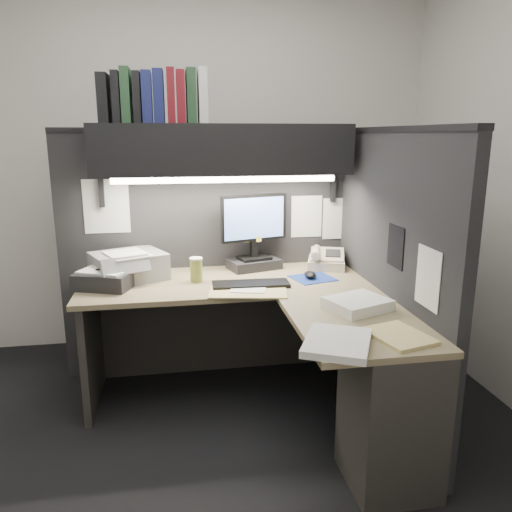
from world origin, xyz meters
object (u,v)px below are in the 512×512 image
notebook_stack (106,279)px  desk (299,360)px  monitor (254,240)px  coffee_cup (196,271)px  telephone (327,260)px  overhead_shelf (223,149)px  keyboard (251,284)px  printer (129,266)px

notebook_stack → desk: bearing=-28.2°
monitor → coffee_cup: bearing=-164.9°
telephone → coffee_cup: bearing=-149.4°
desk → overhead_shelf: 1.33m
keyboard → monitor: bearing=79.9°
keyboard → notebook_stack: 0.84m
desk → telephone: telephone is taller
keyboard → printer: size_ratio=1.11×
printer → coffee_cup: bearing=-43.2°
monitor → notebook_stack: bearing=179.3°
monitor → coffee_cup: (-0.39, -0.24, -0.13)m
coffee_cup → printer: printer is taller
overhead_shelf → notebook_stack: overhead_shelf is taller
overhead_shelf → monitor: 0.61m
coffee_cup → monitor: bearing=31.2°
keyboard → coffee_cup: bearing=157.3°
telephone → notebook_stack: telephone is taller
telephone → printer: bearing=-159.2°
keyboard → printer: printer is taller
overhead_shelf → telephone: (0.68, -0.01, -0.72)m
overhead_shelf → monitor: (0.20, 0.04, -0.58)m
overhead_shelf → printer: bearing=-174.4°
keyboard → notebook_stack: (-0.83, 0.13, 0.04)m
coffee_cup → printer: bearing=161.3°
printer → overhead_shelf: bearing=-18.9°
notebook_stack → coffee_cup: bearing=1.7°
desk → monitor: 0.93m
keyboard → printer: 0.76m
desk → printer: (-0.89, 0.69, 0.37)m
desk → monitor: (-0.10, 0.79, 0.48)m
keyboard → notebook_stack: notebook_stack is taller
coffee_cup → printer: size_ratio=0.34×
monitor → telephone: monitor is taller
coffee_cup → notebook_stack: 0.52m
keyboard → desk: bearing=-63.6°
notebook_stack → overhead_shelf: bearing=16.4°
printer → notebook_stack: 0.19m
desk → telephone: bearing=63.3°
desk → coffee_cup: size_ratio=12.33×
overhead_shelf → printer: size_ratio=3.87×
monitor → printer: monitor is taller
notebook_stack → printer: bearing=52.4°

